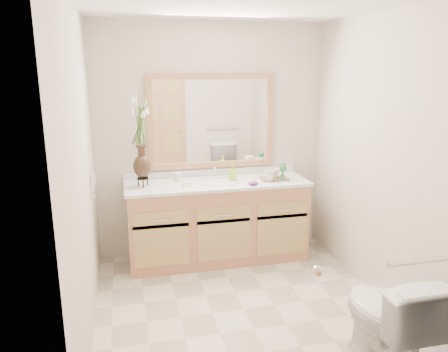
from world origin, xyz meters
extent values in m
plane|color=silver|center=(0.00, 0.00, 0.00)|extent=(2.60, 2.60, 0.00)
cube|color=white|center=(0.00, 0.00, 2.40)|extent=(2.40, 2.60, 0.02)
cube|color=beige|center=(0.00, 1.30, 1.20)|extent=(2.40, 0.02, 2.40)
cube|color=beige|center=(0.00, -1.30, 1.20)|extent=(2.40, 0.02, 2.40)
cube|color=beige|center=(-1.20, 0.00, 1.20)|extent=(0.02, 2.60, 2.40)
cube|color=beige|center=(1.20, 0.00, 1.20)|extent=(0.02, 2.60, 2.40)
cube|color=tan|center=(0.00, 1.01, 0.40)|extent=(1.80, 0.55, 0.80)
cube|color=white|center=(0.00, 1.01, 0.82)|extent=(1.84, 0.57, 0.03)
ellipsoid|color=white|center=(0.00, 0.99, 0.78)|extent=(0.38, 0.30, 0.12)
cylinder|color=silver|center=(0.00, 1.17, 0.89)|extent=(0.02, 0.02, 0.11)
cylinder|color=silver|center=(-0.10, 1.17, 0.87)|extent=(0.02, 0.02, 0.08)
cylinder|color=silver|center=(0.10, 1.17, 0.87)|extent=(0.02, 0.02, 0.08)
cube|color=white|center=(0.00, 1.28, 1.41)|extent=(1.20, 0.01, 0.85)
cube|color=tan|center=(0.00, 1.28, 1.86)|extent=(1.32, 0.04, 0.06)
cube|color=tan|center=(0.00, 1.28, 0.95)|extent=(1.32, 0.04, 0.06)
cube|color=tan|center=(-0.63, 1.28, 1.41)|extent=(0.06, 0.04, 0.85)
cube|color=tan|center=(0.63, 1.28, 1.41)|extent=(0.06, 0.04, 0.85)
cube|color=white|center=(-1.19, 0.76, 0.98)|extent=(0.02, 0.12, 0.12)
cube|color=tan|center=(-0.30, -1.29, 1.00)|extent=(0.80, 0.03, 2.00)
cylinder|color=silver|center=(0.70, -1.27, 0.95)|extent=(0.55, 0.03, 0.03)
imported|color=white|center=(0.70, -0.92, 0.37)|extent=(0.42, 0.75, 0.74)
cylinder|color=black|center=(-0.74, 1.02, 0.91)|extent=(0.11, 0.11, 0.01)
ellipsoid|color=#302215|center=(-0.74, 1.02, 1.03)|extent=(0.17, 0.17, 0.22)
cylinder|color=#302215|center=(-0.74, 1.02, 1.17)|extent=(0.07, 0.07, 0.10)
cylinder|color=#4C7A33|center=(-0.74, 1.02, 1.43)|extent=(0.06, 0.06, 0.40)
cylinder|color=silver|center=(-0.38, 1.14, 0.87)|extent=(0.07, 0.07, 0.09)
cylinder|color=silver|center=(-0.32, 0.95, 0.84)|extent=(0.11, 0.11, 0.01)
cube|color=beige|center=(-0.32, 0.95, 0.85)|extent=(0.08, 0.06, 0.02)
imported|color=#9CD131|center=(0.17, 1.06, 0.90)|extent=(0.09, 0.09, 0.15)
ellipsoid|color=#56236A|center=(0.32, 0.82, 0.85)|extent=(0.11, 0.09, 0.03)
cube|color=brown|center=(0.59, 0.98, 0.84)|extent=(0.29, 0.21, 0.01)
imported|color=silver|center=(0.52, 0.92, 0.90)|extent=(0.13, 0.13, 0.11)
imported|color=silver|center=(0.60, 1.00, 0.89)|extent=(0.13, 0.13, 0.10)
cylinder|color=#256F32|center=(0.66, 0.92, 0.85)|extent=(0.06, 0.06, 0.01)
cylinder|color=#256F32|center=(0.66, 0.92, 0.90)|extent=(0.01, 0.01, 0.10)
ellipsoid|color=#256F32|center=(0.66, 0.92, 0.96)|extent=(0.07, 0.07, 0.08)
cylinder|color=#256F32|center=(0.70, 1.04, 0.85)|extent=(0.06, 0.06, 0.01)
cylinder|color=#256F32|center=(0.70, 1.04, 0.89)|extent=(0.01, 0.01, 0.09)
ellipsoid|color=#256F32|center=(0.70, 1.04, 0.95)|extent=(0.07, 0.07, 0.08)
camera|label=1|loc=(-0.90, -3.12, 1.98)|focal=35.00mm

